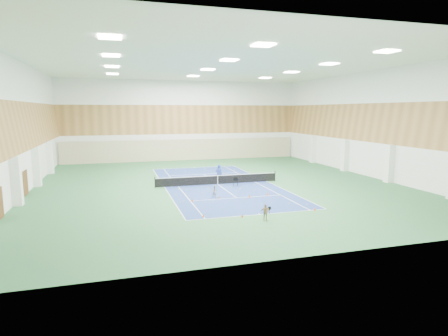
% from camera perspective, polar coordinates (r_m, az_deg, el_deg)
% --- Properties ---
extents(ground, '(40.00, 40.00, 0.00)m').
position_cam_1_polar(ground, '(38.67, -0.97, -2.49)').
color(ground, '#296138').
rests_on(ground, ground).
extents(room_shell, '(36.00, 40.00, 12.00)m').
position_cam_1_polar(room_shell, '(37.96, -0.99, 6.43)').
color(room_shell, white).
rests_on(room_shell, ground).
extents(wood_cladding, '(36.00, 40.00, 8.00)m').
position_cam_1_polar(wood_cladding, '(37.93, -1.00, 9.45)').
color(wood_cladding, '#A5723D').
rests_on(wood_cladding, room_shell).
extents(ceiling_light_grid, '(21.40, 25.40, 0.06)m').
position_cam_1_polar(ceiling_light_grid, '(38.18, -1.02, 15.34)').
color(ceiling_light_grid, white).
rests_on(ceiling_light_grid, room_shell).
extents(court_surface, '(10.97, 23.77, 0.01)m').
position_cam_1_polar(court_surface, '(38.67, -0.97, -2.48)').
color(court_surface, navy).
rests_on(court_surface, ground).
extents(tennis_balls_scatter, '(10.57, 22.77, 0.07)m').
position_cam_1_polar(tennis_balls_scatter, '(38.66, -0.97, -2.42)').
color(tennis_balls_scatter, '#C3E026').
rests_on(tennis_balls_scatter, ground).
extents(tennis_net, '(12.80, 0.10, 1.10)m').
position_cam_1_polar(tennis_net, '(38.57, -0.97, -1.69)').
color(tennis_net, black).
rests_on(tennis_net, ground).
extents(back_curtain, '(35.40, 0.16, 3.20)m').
position_cam_1_polar(back_curtain, '(57.54, -6.12, 2.77)').
color(back_curtain, '#C6B793').
rests_on(back_curtain, ground).
extents(door_left_b, '(0.08, 1.80, 2.20)m').
position_cam_1_polar(door_left_b, '(38.04, -28.04, -2.03)').
color(door_left_b, '#593319').
rests_on(door_left_b, ground).
extents(coach, '(0.75, 0.53, 1.95)m').
position_cam_1_polar(coach, '(39.22, -0.81, -0.88)').
color(coach, '#21399A').
rests_on(coach, ground).
extents(child_court, '(0.55, 0.44, 1.07)m').
position_cam_1_polar(child_court, '(32.76, -1.40, -3.59)').
color(child_court, '#9898A0').
rests_on(child_court, ground).
extents(child_apron, '(0.72, 0.42, 1.16)m').
position_cam_1_polar(child_apron, '(26.19, 6.31, -6.70)').
color(child_apron, tan).
rests_on(child_apron, ground).
extents(ball_cart, '(0.63, 0.63, 0.88)m').
position_cam_1_polar(ball_cart, '(37.68, 1.76, -2.11)').
color(ball_cart, black).
rests_on(ball_cart, ground).
extents(cone_svc_a, '(0.19, 0.19, 0.21)m').
position_cam_1_polar(cone_svc_a, '(31.56, -4.87, -4.90)').
color(cone_svc_a, '#E53C0C').
rests_on(cone_svc_a, ground).
extents(cone_svc_b, '(0.17, 0.17, 0.19)m').
position_cam_1_polar(cone_svc_b, '(32.55, -0.71, -4.46)').
color(cone_svc_b, '#FE620D').
rests_on(cone_svc_b, ground).
extents(cone_svc_c, '(0.23, 0.23, 0.25)m').
position_cam_1_polar(cone_svc_c, '(32.83, 3.92, -4.31)').
color(cone_svc_c, orange).
rests_on(cone_svc_c, ground).
extents(cone_svc_d, '(0.22, 0.22, 0.24)m').
position_cam_1_polar(cone_svc_d, '(33.90, 6.67, -3.94)').
color(cone_svc_d, '#FB480D').
rests_on(cone_svc_d, ground).
extents(cone_base_a, '(0.19, 0.19, 0.21)m').
position_cam_1_polar(cone_base_a, '(26.96, -3.17, -7.25)').
color(cone_base_a, '#E7570C').
rests_on(cone_base_a, ground).
extents(cone_base_b, '(0.18, 0.18, 0.20)m').
position_cam_1_polar(cone_base_b, '(26.92, 2.81, -7.29)').
color(cone_base_b, '#E4450C').
rests_on(cone_base_b, ground).
extents(cone_base_c, '(0.18, 0.18, 0.20)m').
position_cam_1_polar(cone_base_c, '(28.46, 6.56, -6.45)').
color(cone_base_c, '#F3400C').
rests_on(cone_base_c, ground).
extents(cone_base_d, '(0.19, 0.19, 0.21)m').
position_cam_1_polar(cone_base_d, '(29.43, 13.65, -6.12)').
color(cone_base_d, '#ED590C').
rests_on(cone_base_d, ground).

